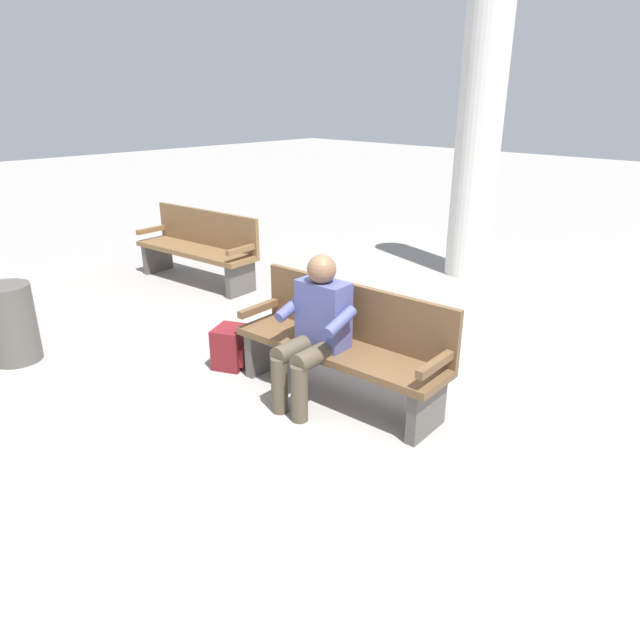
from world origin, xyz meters
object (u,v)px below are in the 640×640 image
person_seated (314,328)px  support_pillar (478,144)px  bench_far (199,246)px  trash_bin (11,323)px  backpack (231,347)px  bench_near (344,343)px

person_seated → support_pillar: bearing=-80.4°
bench_far → trash_bin: (-0.77, 2.57, -0.10)m
person_seated → backpack: size_ratio=3.12×
person_seated → trash_bin: (2.49, 1.34, -0.27)m
backpack → bench_far: bench_far is taller
person_seated → backpack: (0.97, 0.06, -0.45)m
bench_near → trash_bin: bearing=27.3°
bench_far → support_pillar: bearing=-136.3°
support_pillar → trash_bin: 5.63m
bench_far → support_pillar: 3.74m
backpack → trash_bin: size_ratio=0.53×
backpack → support_pillar: bearing=-90.2°
bench_far → support_pillar: (-2.30, -2.69, 1.22)m
bench_near → backpack: bench_near is taller
bench_near → trash_bin: bench_near is taller
bench_near → person_seated: person_seated is taller
person_seated → backpack: bearing=-0.8°
bench_far → trash_bin: bench_far is taller
bench_near → bench_far: size_ratio=1.00×
backpack → bench_near: bearing=-164.5°
bench_near → trash_bin: size_ratio=2.55×
bench_far → trash_bin: 2.68m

